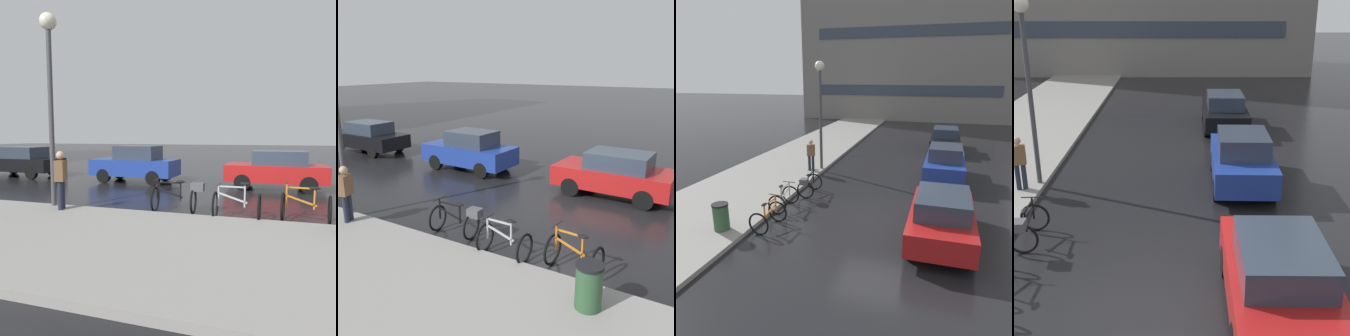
# 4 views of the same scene
# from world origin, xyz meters

# --- Properties ---
(ground_plane) EXTENTS (140.00, 140.00, 0.00)m
(ground_plane) POSITION_xyz_m (0.00, 0.00, 0.00)
(ground_plane) COLOR black
(sidewalk_kerb) EXTENTS (4.80, 60.00, 0.14)m
(sidewalk_kerb) POSITION_xyz_m (-6.00, 10.00, 0.07)
(sidewalk_kerb) COLOR gray
(sidewalk_kerb) RESTS_ON ground
(bicycle_nearest) EXTENTS (0.85, 1.19, 1.01)m
(bicycle_nearest) POSITION_xyz_m (-3.17, -1.52, 0.41)
(bicycle_nearest) COLOR black
(bicycle_nearest) RESTS_ON ground
(bicycle_second) EXTENTS (0.75, 1.17, 0.99)m
(bicycle_second) POSITION_xyz_m (-3.40, 0.10, 0.40)
(bicycle_second) COLOR black
(bicycle_second) RESTS_ON ground
(bicycle_third) EXTENTS (0.76, 1.43, 0.95)m
(bicycle_third) POSITION_xyz_m (-3.05, 1.71, 0.48)
(bicycle_third) COLOR black
(bicycle_third) RESTS_ON ground
(car_red) EXTENTS (1.91, 3.96, 1.55)m
(car_red) POSITION_xyz_m (2.23, -0.87, 0.79)
(car_red) COLOR #AD1919
(car_red) RESTS_ON ground
(car_blue) EXTENTS (1.91, 4.00, 1.69)m
(car_blue) POSITION_xyz_m (2.39, 5.36, 0.84)
(car_blue) COLOR navy
(car_blue) RESTS_ON ground
(car_black) EXTENTS (1.90, 4.38, 1.57)m
(car_black) POSITION_xyz_m (2.48, 11.96, 0.79)
(car_black) COLOR black
(car_black) RESTS_ON ground
(pedestrian) EXTENTS (0.45, 0.35, 1.73)m
(pedestrian) POSITION_xyz_m (-4.13, 4.75, 0.98)
(pedestrian) COLOR #1E2333
(pedestrian) RESTS_ON ground
(streetlamp) EXTENTS (0.47, 0.47, 5.51)m
(streetlamp) POSITION_xyz_m (-3.77, 5.27, 3.92)
(streetlamp) COLOR #424247
(streetlamp) RESTS_ON ground
(trash_bin) EXTENTS (0.51, 0.51, 1.00)m
(trash_bin) POSITION_xyz_m (-4.40, -2.27, 0.51)
(trash_bin) COLOR #2D5133
(trash_bin) RESTS_ON ground
(building_facade_main) EXTENTS (23.36, 9.71, 18.35)m
(building_facade_main) POSITION_xyz_m (-1.60, 30.63, 9.17)
(building_facade_main) COLOR gray
(building_facade_main) RESTS_ON ground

